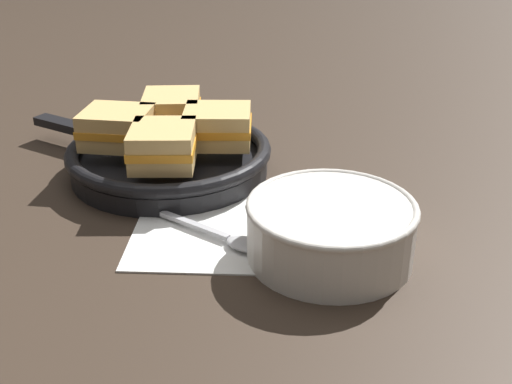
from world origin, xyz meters
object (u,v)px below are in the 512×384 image
object	(u,v)px
sandwich_near_left	(218,126)
soup_bowl	(331,227)
skillet	(168,158)
sandwich_near_right	(172,110)
spoon	(231,239)
sandwich_far_right	(163,146)
sandwich_far_left	(117,127)

from	to	relation	value
sandwich_near_left	soup_bowl	bearing A→B (deg)	-60.23
skillet	sandwich_near_right	world-z (taller)	sandwich_near_right
skillet	soup_bowl	bearing A→B (deg)	-48.59
spoon	sandwich_far_right	bearing A→B (deg)	160.25
sandwich_near_left	sandwich_far_left	size ratio (longest dim) A/B	0.91
sandwich_near_left	sandwich_near_right	distance (m)	0.09
skillet	sandwich_near_left	distance (m)	0.08
sandwich_near_left	skillet	bearing A→B (deg)	-179.82
skillet	sandwich_far_right	xyz separation A→B (m)	(0.00, -0.07, 0.04)
spoon	sandwich_near_right	distance (m)	0.27
sandwich_near_right	spoon	bearing A→B (deg)	-71.30
sandwich_near_right	sandwich_far_right	world-z (taller)	same
soup_bowl	sandwich_near_left	xyz separation A→B (m)	(-0.12, 0.21, 0.03)
spoon	sandwich_far_left	distance (m)	0.24
sandwich_far_right	sandwich_far_left	bearing A→B (deg)	136.21
soup_bowl	sandwich_near_left	distance (m)	0.25
sandwich_near_left	sandwich_far_left	distance (m)	0.13
soup_bowl	sandwich_near_right	size ratio (longest dim) A/B	1.95
spoon	skillet	world-z (taller)	skillet
sandwich_near_left	sandwich_near_right	bearing A→B (deg)	136.21
soup_bowl	spoon	distance (m)	0.11
skillet	sandwich_far_right	size ratio (longest dim) A/B	3.98
sandwich_near_right	sandwich_far_left	world-z (taller)	same
soup_bowl	spoon	size ratio (longest dim) A/B	1.39
skillet	sandwich_near_right	xyz separation A→B (m)	(0.00, 0.06, 0.04)
sandwich_near_left	sandwich_far_right	xyz separation A→B (m)	(-0.06, -0.07, 0.00)
skillet	sandwich_near_left	world-z (taller)	sandwich_near_left
sandwich_near_right	sandwich_far_right	size ratio (longest dim) A/B	1.02
sandwich_far_left	sandwich_far_right	xyz separation A→B (m)	(0.07, -0.06, 0.00)
soup_bowl	sandwich_near_right	xyz separation A→B (m)	(-0.19, 0.28, 0.03)
sandwich_near_right	sandwich_far_right	xyz separation A→B (m)	(0.00, -0.13, 0.00)
sandwich_near_left	spoon	bearing A→B (deg)	-84.04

